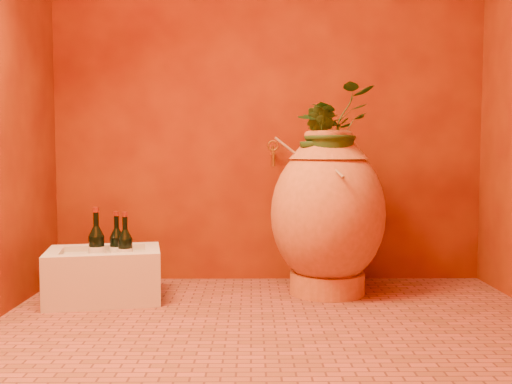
{
  "coord_description": "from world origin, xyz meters",
  "views": [
    {
      "loc": [
        -0.1,
        -2.35,
        0.75
      ],
      "look_at": [
        -0.08,
        0.35,
        0.56
      ],
      "focal_mm": 40.0,
      "sensor_mm": 36.0,
      "label": 1
    }
  ],
  "objects_px": {
    "wine_bottle_b": "(117,249)",
    "wall_tap": "(273,152)",
    "wine_bottle_a": "(97,249)",
    "wine_bottle_c": "(125,251)",
    "amphora": "(328,213)",
    "stone_basin": "(104,276)"
  },
  "relations": [
    {
      "from": "amphora",
      "to": "wine_bottle_a",
      "type": "relative_size",
      "value": 2.59
    },
    {
      "from": "amphora",
      "to": "wine_bottle_a",
      "type": "distance_m",
      "value": 1.21
    },
    {
      "from": "stone_basin",
      "to": "wine_bottle_a",
      "type": "bearing_deg",
      "value": -179.64
    },
    {
      "from": "amphora",
      "to": "wine_bottle_c",
      "type": "height_order",
      "value": "amphora"
    },
    {
      "from": "wine_bottle_c",
      "to": "wall_tap",
      "type": "height_order",
      "value": "wall_tap"
    },
    {
      "from": "wine_bottle_a",
      "to": "wall_tap",
      "type": "distance_m",
      "value": 1.11
    },
    {
      "from": "amphora",
      "to": "wine_bottle_a",
      "type": "xyz_separation_m",
      "value": [
        -1.19,
        -0.14,
        -0.17
      ]
    },
    {
      "from": "wine_bottle_b",
      "to": "wall_tap",
      "type": "distance_m",
      "value": 1.02
    },
    {
      "from": "amphora",
      "to": "wall_tap",
      "type": "distance_m",
      "value": 0.51
    },
    {
      "from": "wine_bottle_a",
      "to": "wine_bottle_c",
      "type": "relative_size",
      "value": 1.08
    },
    {
      "from": "wine_bottle_b",
      "to": "wall_tap",
      "type": "xyz_separation_m",
      "value": [
        0.82,
        0.34,
        0.5
      ]
    },
    {
      "from": "wine_bottle_a",
      "to": "wine_bottle_c",
      "type": "xyz_separation_m",
      "value": [
        0.14,
        0.0,
        -0.01
      ]
    },
    {
      "from": "stone_basin",
      "to": "wall_tap",
      "type": "distance_m",
      "value": 1.15
    },
    {
      "from": "stone_basin",
      "to": "wine_bottle_c",
      "type": "relative_size",
      "value": 2.0
    },
    {
      "from": "wine_bottle_b",
      "to": "wall_tap",
      "type": "bearing_deg",
      "value": 22.66
    },
    {
      "from": "wine_bottle_a",
      "to": "wall_tap",
      "type": "relative_size",
      "value": 2.24
    },
    {
      "from": "wine_bottle_c",
      "to": "amphora",
      "type": "bearing_deg",
      "value": 7.59
    },
    {
      "from": "wine_bottle_b",
      "to": "stone_basin",
      "type": "bearing_deg",
      "value": -124.48
    },
    {
      "from": "wine_bottle_c",
      "to": "wall_tap",
      "type": "distance_m",
      "value": 1.0
    },
    {
      "from": "wine_bottle_b",
      "to": "wine_bottle_c",
      "type": "bearing_deg",
      "value": -49.49
    },
    {
      "from": "wine_bottle_a",
      "to": "wall_tap",
      "type": "xyz_separation_m",
      "value": [
        0.91,
        0.42,
        0.49
      ]
    },
    {
      "from": "amphora",
      "to": "wine_bottle_b",
      "type": "relative_size",
      "value": 2.84
    }
  ]
}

